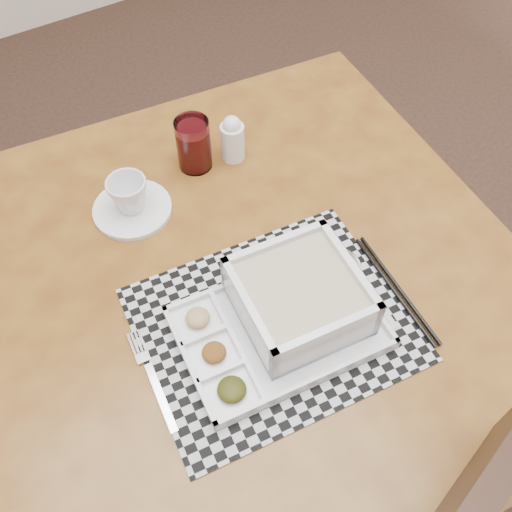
# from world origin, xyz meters

# --- Properties ---
(floor) EXTENTS (5.00, 5.00, 0.00)m
(floor) POSITION_xyz_m (0.00, 0.00, 0.00)
(floor) COLOR black
(floor) RESTS_ON ground
(dining_table) EXTENTS (1.11, 1.11, 0.75)m
(dining_table) POSITION_xyz_m (-0.45, 0.27, 0.67)
(dining_table) COLOR #50290E
(dining_table) RESTS_ON ground
(placemat) EXTENTS (0.47, 0.40, 0.00)m
(placemat) POSITION_xyz_m (-0.45, 0.16, 0.75)
(placemat) COLOR #A6A7AE
(placemat) RESTS_ON dining_table
(serving_tray) EXTENTS (0.34, 0.25, 0.09)m
(serving_tray) POSITION_xyz_m (-0.42, 0.16, 0.79)
(serving_tray) COLOR silver
(serving_tray) RESTS_ON placemat
(fork) EXTENTS (0.04, 0.19, 0.00)m
(fork) POSITION_xyz_m (-0.66, 0.18, 0.76)
(fork) COLOR silver
(fork) RESTS_ON placemat
(spoon) EXTENTS (0.04, 0.18, 0.01)m
(spoon) POSITION_xyz_m (-0.27, 0.19, 0.76)
(spoon) COLOR silver
(spoon) RESTS_ON placemat
(chopsticks) EXTENTS (0.04, 0.24, 0.01)m
(chopsticks) POSITION_xyz_m (-0.24, 0.11, 0.76)
(chopsticks) COLOR black
(chopsticks) RESTS_ON placemat
(saucer) EXTENTS (0.15, 0.15, 0.01)m
(saucer) POSITION_xyz_m (-0.54, 0.51, 0.76)
(saucer) COLOR silver
(saucer) RESTS_ON dining_table
(cup) EXTENTS (0.09, 0.09, 0.07)m
(cup) POSITION_xyz_m (-0.54, 0.51, 0.80)
(cup) COLOR silver
(cup) RESTS_ON saucer
(juice_glass) EXTENTS (0.07, 0.07, 0.11)m
(juice_glass) POSITION_xyz_m (-0.38, 0.56, 0.80)
(juice_glass) COLOR white
(juice_glass) RESTS_ON dining_table
(creamer_bottle) EXTENTS (0.05, 0.05, 0.10)m
(creamer_bottle) POSITION_xyz_m (-0.30, 0.54, 0.80)
(creamer_bottle) COLOR silver
(creamer_bottle) RESTS_ON dining_table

